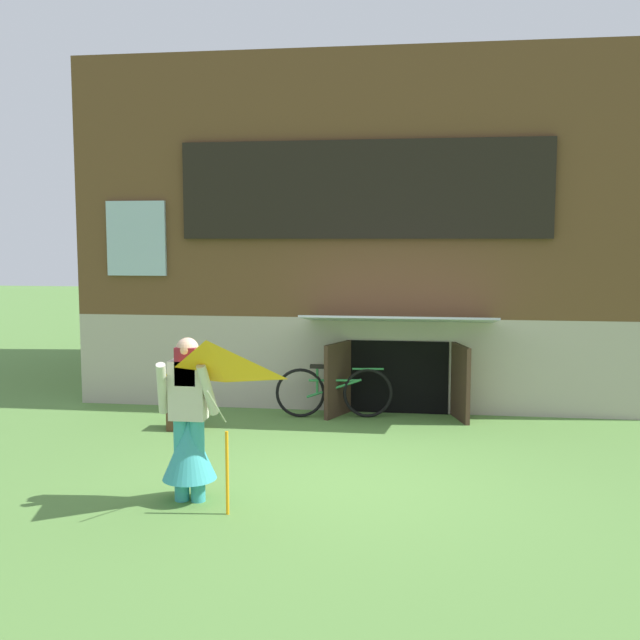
{
  "coord_description": "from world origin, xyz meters",
  "views": [
    {
      "loc": [
        0.85,
        -7.76,
        2.51
      ],
      "look_at": [
        -0.32,
        0.81,
        1.57
      ],
      "focal_mm": 42.25,
      "sensor_mm": 36.0,
      "label": 1
    }
  ],
  "objects_px": {
    "bicycle_green": "(334,392)",
    "wooden_crate": "(184,416)",
    "person": "(189,433)",
    "kite": "(207,386)"
  },
  "relations": [
    {
      "from": "bicycle_green",
      "to": "wooden_crate",
      "type": "relative_size",
      "value": 4.22
    },
    {
      "from": "kite",
      "to": "bicycle_green",
      "type": "xyz_separation_m",
      "value": [
        0.62,
        4.13,
        -0.88
      ]
    },
    {
      "from": "bicycle_green",
      "to": "wooden_crate",
      "type": "height_order",
      "value": "bicycle_green"
    },
    {
      "from": "kite",
      "to": "bicycle_green",
      "type": "distance_m",
      "value": 4.27
    },
    {
      "from": "bicycle_green",
      "to": "wooden_crate",
      "type": "xyz_separation_m",
      "value": [
        -1.89,
        -0.92,
        -0.19
      ]
    },
    {
      "from": "person",
      "to": "kite",
      "type": "bearing_deg",
      "value": -80.73
    },
    {
      "from": "kite",
      "to": "wooden_crate",
      "type": "height_order",
      "value": "kite"
    },
    {
      "from": "person",
      "to": "bicycle_green",
      "type": "xyz_separation_m",
      "value": [
        0.97,
        3.57,
        -0.3
      ]
    },
    {
      "from": "person",
      "to": "kite",
      "type": "height_order",
      "value": "person"
    },
    {
      "from": "kite",
      "to": "bicycle_green",
      "type": "relative_size",
      "value": 0.92
    }
  ]
}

